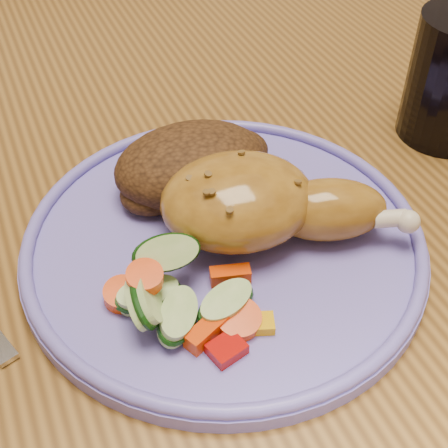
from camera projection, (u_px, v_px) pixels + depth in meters
The scene contains 7 objects.
dining_table at pixel (275, 211), 0.63m from camera, with size 0.90×1.40×0.75m.
chair_far at pixel (120, 72), 1.17m from camera, with size 0.42×0.42×0.91m.
plate at pixel (224, 244), 0.47m from camera, with size 0.30×0.30×0.01m, color #6B60C3.
plate_rim at pixel (224, 234), 0.46m from camera, with size 0.30×0.30×0.01m, color #6B60C3.
chicken_leg at pixel (260, 203), 0.45m from camera, with size 0.18×0.13×0.06m.
rice_pilaf at pixel (194, 164), 0.50m from camera, with size 0.13×0.09×0.05m.
vegetable_pile at pixel (177, 297), 0.41m from camera, with size 0.10×0.10×0.05m.
Camera 1 is at (-0.23, -0.41, 1.09)m, focal length 50.00 mm.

